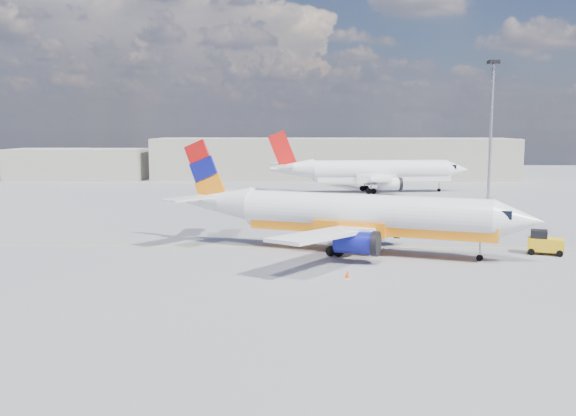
{
  "coord_description": "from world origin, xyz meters",
  "views": [
    {
      "loc": [
        -0.23,
        -52.08,
        10.53
      ],
      "look_at": [
        -1.83,
        2.33,
        3.5
      ],
      "focal_mm": 40.0,
      "sensor_mm": 36.0,
      "label": 1
    }
  ],
  "objects_px": {
    "traffic_cone": "(347,275)",
    "main_jet": "(353,215)",
    "second_jet": "(374,172)",
    "gse_tug": "(544,243)"
  },
  "relations": [
    {
      "from": "main_jet",
      "to": "second_jet",
      "type": "height_order",
      "value": "second_jet"
    },
    {
      "from": "main_jet",
      "to": "traffic_cone",
      "type": "height_order",
      "value": "main_jet"
    },
    {
      "from": "second_jet",
      "to": "gse_tug",
      "type": "distance_m",
      "value": 49.62
    },
    {
      "from": "gse_tug",
      "to": "traffic_cone",
      "type": "distance_m",
      "value": 18.98
    },
    {
      "from": "gse_tug",
      "to": "second_jet",
      "type": "bearing_deg",
      "value": 119.75
    },
    {
      "from": "main_jet",
      "to": "gse_tug",
      "type": "xyz_separation_m",
      "value": [
        15.69,
        -0.46,
        -2.19
      ]
    },
    {
      "from": "traffic_cone",
      "to": "main_jet",
      "type": "bearing_deg",
      "value": 83.81
    },
    {
      "from": "main_jet",
      "to": "second_jet",
      "type": "xyz_separation_m",
      "value": [
        6.69,
        48.28,
        0.13
      ]
    },
    {
      "from": "second_jet",
      "to": "gse_tug",
      "type": "bearing_deg",
      "value": -87.03
    },
    {
      "from": "gse_tug",
      "to": "traffic_cone",
      "type": "bearing_deg",
      "value": -132.46
    }
  ]
}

